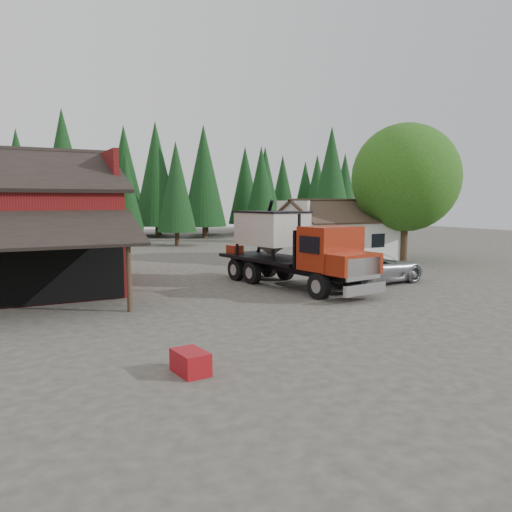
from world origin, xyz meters
name	(u,v)px	position (x,y,z in m)	size (l,w,h in m)	color
ground	(275,307)	(0.00, 0.00, 0.00)	(120.00, 120.00, 0.00)	#3F3B32
farmhouse	(336,238)	(13.00, 13.00, 1.67)	(8.60, 6.42, 4.65)	silver
deciduous_tree	(406,182)	(17.01, 9.97, 5.91)	(8.00, 8.00, 10.20)	#382619
conifer_backdrop	(94,240)	(0.00, 42.00, 0.00)	(76.00, 16.00, 16.00)	black
near_pine_b	(176,187)	(6.00, 30.00, 5.89)	(3.96, 3.96, 10.40)	#382619
near_pine_c	(331,178)	(22.00, 26.00, 6.89)	(4.84, 4.84, 12.40)	#382619
near_pine_d	(64,171)	(-4.00, 34.00, 7.39)	(5.28, 5.28, 13.40)	#382619
feed_truck	(292,246)	(3.36, 4.03, 2.13)	(4.04, 10.36, 4.55)	black
silver_car	(374,267)	(8.00, 3.00, 0.85)	(2.84, 6.15, 1.71)	#ADAEB5
equip_box	(190,362)	(-6.00, -6.00, 0.30)	(0.70, 1.10, 0.60)	maroon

